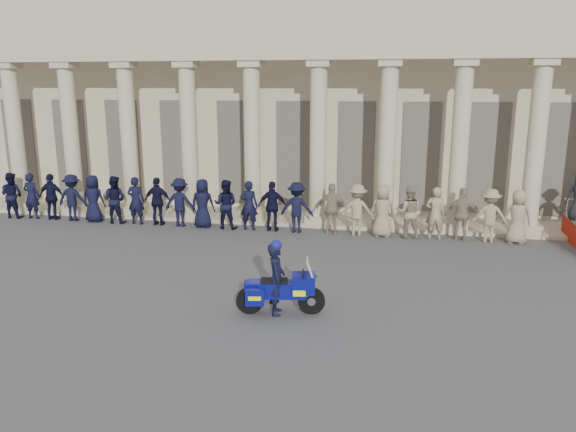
{
  "coord_description": "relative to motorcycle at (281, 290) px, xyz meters",
  "views": [
    {
      "loc": [
        4.37,
        -13.26,
        5.46
      ],
      "look_at": [
        1.18,
        2.72,
        1.6
      ],
      "focal_mm": 35.0,
      "sensor_mm": 36.0,
      "label": 1
    }
  ],
  "objects": [
    {
      "name": "officer_rank",
      "position": [
        -3.02,
        7.63,
        0.35
      ],
      "size": [
        20.73,
        0.72,
        1.9
      ],
      "color": "black",
      "rests_on": "ground"
    },
    {
      "name": "building",
      "position": [
        -1.72,
        15.53,
        3.93
      ],
      "size": [
        40.0,
        12.5,
        9.0
      ],
      "color": "#B8AB8A",
      "rests_on": "ground"
    },
    {
      "name": "motorcycle",
      "position": [
        0.0,
        0.0,
        0.0
      ],
      "size": [
        2.14,
        1.02,
        1.38
      ],
      "rotation": [
        0.0,
        0.0,
        0.18
      ],
      "color": "black",
      "rests_on": "ground"
    },
    {
      "name": "ground",
      "position": [
        -1.72,
        0.79,
        -0.6
      ],
      "size": [
        90.0,
        90.0,
        0.0
      ],
      "primitive_type": "plane",
      "color": "#464648",
      "rests_on": "ground"
    },
    {
      "name": "rider",
      "position": [
        -0.12,
        -0.02,
        0.32
      ],
      "size": [
        0.54,
        0.71,
        1.86
      ],
      "rotation": [
        0.0,
        0.0,
        1.75
      ],
      "color": "black",
      "rests_on": "ground"
    }
  ]
}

